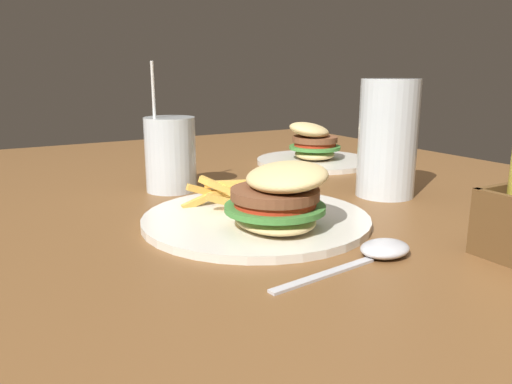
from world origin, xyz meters
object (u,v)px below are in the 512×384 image
object	(u,v)px
meal_plate_near	(265,208)
meal_plate_far	(314,151)
beer_glass	(387,143)
juice_glass	(171,158)
spoon	(380,250)

from	to	relation	value
meal_plate_near	meal_plate_far	distance (m)	0.46
beer_glass	meal_plate_far	distance (m)	0.30
juice_glass	spoon	bearing A→B (deg)	11.48
juice_glass	meal_plate_far	xyz separation A→B (m)	(-0.08, 0.35, -0.03)
spoon	juice_glass	bearing A→B (deg)	94.56
meal_plate_near	meal_plate_far	bearing A→B (deg)	135.70
beer_glass	meal_plate_far	xyz separation A→B (m)	(-0.28, 0.07, -0.06)
beer_glass	spoon	bearing A→B (deg)	-45.20
meal_plate_far	beer_glass	bearing A→B (deg)	-13.84
spoon	meal_plate_far	bearing A→B (deg)	53.84
spoon	meal_plate_far	world-z (taller)	meal_plate_far
meal_plate_far	spoon	bearing A→B (deg)	-29.24
spoon	meal_plate_far	xyz separation A→B (m)	(-0.48, 0.27, 0.02)
meal_plate_near	juice_glass	size ratio (longest dim) A/B	1.42
juice_glass	spoon	world-z (taller)	juice_glass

